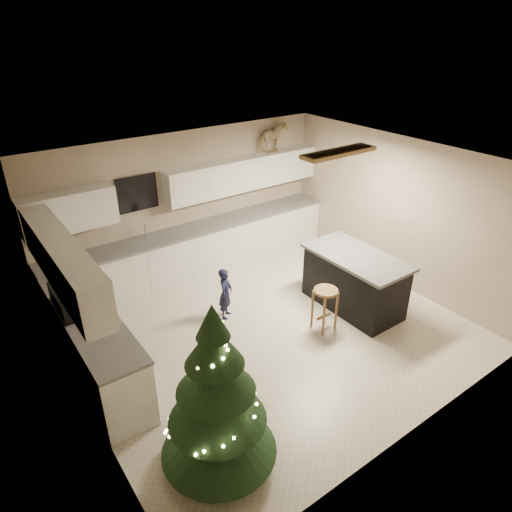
% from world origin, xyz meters
% --- Properties ---
extents(ground_plane, '(5.50, 5.50, 0.00)m').
position_xyz_m(ground_plane, '(0.00, 0.00, 0.00)').
color(ground_plane, beige).
extents(room_shell, '(5.52, 5.02, 2.61)m').
position_xyz_m(room_shell, '(0.02, 0.00, 1.75)').
color(room_shell, '#A89787').
rests_on(room_shell, ground_plane).
extents(cabinetry, '(5.50, 3.20, 2.00)m').
position_xyz_m(cabinetry, '(-0.91, 1.65, 0.76)').
color(cabinetry, white).
rests_on(cabinetry, ground_plane).
extents(island, '(0.90, 1.70, 0.95)m').
position_xyz_m(island, '(1.53, -0.26, 0.48)').
color(island, black).
rests_on(island, ground_plane).
extents(bar_stool, '(0.36, 0.36, 0.70)m').
position_xyz_m(bar_stool, '(0.72, -0.43, 0.52)').
color(bar_stool, brown).
rests_on(bar_stool, ground_plane).
extents(christmas_tree, '(1.28, 1.23, 2.04)m').
position_xyz_m(christmas_tree, '(-1.85, -1.54, 0.84)').
color(christmas_tree, '#3F2816').
rests_on(christmas_tree, ground_plane).
extents(toddler, '(0.37, 0.36, 0.86)m').
position_xyz_m(toddler, '(-0.33, 0.71, 0.43)').
color(toddler, black).
rests_on(toddler, ground_plane).
extents(rocking_horse, '(0.67, 0.42, 0.54)m').
position_xyz_m(rocking_horse, '(1.83, 2.33, 2.28)').
color(rocking_horse, brown).
rests_on(rocking_horse, cabinetry).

